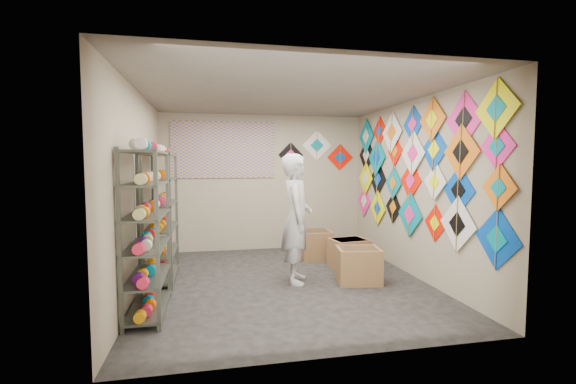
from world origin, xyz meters
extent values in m
plane|color=black|center=(0.00, 0.00, 0.00)|extent=(4.50, 4.50, 0.00)
plane|color=tan|center=(0.00, 2.25, 1.35)|extent=(4.00, 0.00, 4.00)
plane|color=tan|center=(0.00, -2.25, 1.35)|extent=(4.00, 0.00, 4.00)
plane|color=tan|center=(-2.00, 0.00, 1.35)|extent=(0.00, 4.50, 4.50)
plane|color=tan|center=(2.00, 0.00, 1.35)|extent=(0.00, 4.50, 4.50)
plane|color=slate|center=(0.00, 0.00, 2.70)|extent=(4.50, 4.50, 0.00)
cube|color=#4C5147|center=(-1.78, -0.85, 0.95)|extent=(0.40, 1.10, 1.90)
cube|color=#4C5147|center=(-1.78, 0.45, 0.95)|extent=(0.40, 1.10, 1.90)
cylinder|color=#F7244E|center=(-1.78, -1.33, 1.04)|extent=(0.12, 0.10, 0.12)
cylinder|color=#FF6000|center=(-1.78, -1.14, 1.04)|extent=(0.12, 0.10, 0.12)
cylinder|color=orange|center=(-1.78, -0.95, 1.04)|extent=(0.12, 0.10, 0.12)
cylinder|color=white|center=(-1.78, -0.75, 1.04)|extent=(0.12, 0.10, 0.12)
cylinder|color=red|center=(-1.78, -0.56, 1.04)|extent=(0.12, 0.10, 0.12)
cylinder|color=#681884|center=(-1.78, -0.37, 1.04)|extent=(0.12, 0.10, 0.12)
cylinder|color=#CCC475|center=(-1.78, -0.03, 1.04)|extent=(0.12, 0.10, 0.12)
cylinder|color=#0274A0|center=(-1.78, 0.16, 1.04)|extent=(0.12, 0.10, 0.12)
cylinder|color=#F7244E|center=(-1.78, 0.35, 1.04)|extent=(0.12, 0.10, 0.12)
cylinder|color=#FF6000|center=(-1.78, 0.55, 1.04)|extent=(0.12, 0.10, 0.12)
cylinder|color=orange|center=(-1.78, 0.74, 1.04)|extent=(0.12, 0.10, 0.12)
cylinder|color=white|center=(-1.78, 0.93, 1.04)|extent=(0.12, 0.10, 0.12)
cube|color=#0442B0|center=(1.99, -1.84, 0.92)|extent=(0.01, 0.70, 0.70)
cube|color=silver|center=(1.97, -1.17, 0.97)|extent=(0.01, 0.72, 0.72)
cube|color=#F91100|center=(1.99, -0.66, 0.91)|extent=(0.01, 0.52, 0.52)
cube|color=#007F91|center=(1.97, 0.01, 0.94)|extent=(0.02, 0.71, 0.71)
cube|color=black|center=(1.99, 0.58, 0.99)|extent=(0.03, 0.56, 0.56)
cube|color=#FBFF01|center=(1.97, 1.17, 0.91)|extent=(0.01, 0.65, 0.65)
cube|color=#FB218F|center=(1.99, 1.84, 0.98)|extent=(0.03, 0.64, 0.64)
cube|color=orange|center=(1.97, -1.85, 1.48)|extent=(0.03, 0.52, 0.52)
cube|color=#0442B0|center=(1.99, -1.15, 1.40)|extent=(0.01, 0.63, 0.63)
cube|color=silver|center=(1.97, -0.65, 1.48)|extent=(0.03, 0.53, 0.53)
cube|color=#F91100|center=(1.99, 0.03, 1.47)|extent=(0.04, 0.62, 0.62)
cube|color=#007F91|center=(1.97, 0.57, 1.41)|extent=(0.02, 0.56, 0.56)
cube|color=black|center=(1.99, 1.22, 1.45)|extent=(0.04, 0.68, 0.68)
cube|color=#FBFF01|center=(1.97, 1.75, 1.44)|extent=(0.02, 0.66, 0.66)
cube|color=#FB218F|center=(1.99, -1.78, 1.92)|extent=(0.01, 0.53, 0.53)
cube|color=orange|center=(1.97, -1.20, 1.88)|extent=(0.01, 0.70, 0.70)
cube|color=#0442B0|center=(1.99, -0.59, 1.93)|extent=(0.04, 0.62, 0.62)
cube|color=silver|center=(1.97, -0.05, 1.89)|extent=(0.03, 0.69, 0.69)
cube|color=#F91100|center=(1.99, 0.57, 1.94)|extent=(0.03, 0.52, 0.52)
cube|color=#007F91|center=(1.97, 1.25, 1.85)|extent=(0.04, 0.71, 0.71)
cube|color=black|center=(1.99, 1.76, 1.91)|extent=(0.04, 0.70, 0.70)
cube|color=#FBFF01|center=(1.97, -1.77, 2.33)|extent=(0.02, 0.67, 0.67)
cube|color=#FB218F|center=(1.99, -1.21, 2.27)|extent=(0.02, 0.71, 0.71)
cube|color=orange|center=(1.97, -0.55, 2.34)|extent=(0.02, 0.63, 0.63)
cube|color=#0442B0|center=(1.99, 0.01, 2.34)|extent=(0.02, 0.58, 0.58)
cube|color=silver|center=(1.97, 0.66, 2.26)|extent=(0.03, 0.71, 0.71)
cube|color=#F91100|center=(1.99, 1.18, 2.33)|extent=(0.02, 0.54, 0.54)
cube|color=#007F91|center=(1.97, 1.75, 2.27)|extent=(0.01, 0.69, 0.69)
cube|color=black|center=(0.55, 2.24, 1.91)|extent=(0.51, 0.02, 0.51)
cube|color=silver|center=(1.10, 2.24, 2.10)|extent=(0.62, 0.02, 0.62)
cube|color=#F91100|center=(1.60, 2.24, 1.86)|extent=(0.56, 0.02, 0.56)
cube|color=#5D4FAC|center=(-0.80, 2.23, 2.00)|extent=(2.00, 0.01, 1.10)
imported|color=silver|center=(0.16, -0.03, 0.94)|extent=(0.87, 0.73, 1.87)
cube|color=#905F3F|center=(1.04, -0.23, 0.25)|extent=(0.68, 0.60, 0.51)
cube|color=#905F3F|center=(1.18, 0.54, 0.24)|extent=(0.65, 0.56, 0.48)
cube|color=#905F3F|center=(0.82, 1.28, 0.26)|extent=(0.56, 0.61, 0.51)
camera|label=1|loc=(-1.07, -5.43, 1.74)|focal=24.00mm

